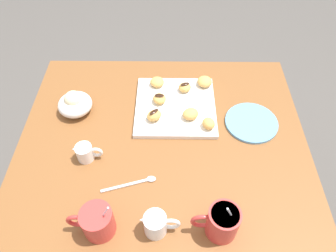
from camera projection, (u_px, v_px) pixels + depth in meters
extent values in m
plane|color=#514C47|center=(165.00, 225.00, 1.57)|extent=(8.00, 8.00, 0.00)
cube|color=brown|center=(163.00, 143.00, 1.04)|extent=(0.94, 0.81, 0.04)
cube|color=brown|center=(249.00, 131.00, 1.53)|extent=(0.07, 0.07, 0.67)
cube|color=brown|center=(81.00, 129.00, 1.53)|extent=(0.07, 0.07, 0.67)
cube|color=white|center=(175.00, 106.00, 1.11)|extent=(0.28, 0.28, 0.02)
cylinder|color=red|center=(223.00, 222.00, 0.80)|extent=(0.08, 0.08, 0.10)
torus|color=red|center=(203.00, 221.00, 0.79)|extent=(0.06, 0.01, 0.06)
cylinder|color=#331E11|center=(225.00, 215.00, 0.76)|extent=(0.07, 0.07, 0.01)
cylinder|color=silver|center=(232.00, 216.00, 0.77)|extent=(0.05, 0.03, 0.13)
cylinder|color=red|center=(98.00, 222.00, 0.80)|extent=(0.08, 0.08, 0.09)
torus|color=red|center=(77.00, 221.00, 0.80)|extent=(0.06, 0.01, 0.06)
cylinder|color=#331E11|center=(95.00, 216.00, 0.77)|extent=(0.07, 0.07, 0.01)
cylinder|color=silver|center=(102.00, 216.00, 0.78)|extent=(0.05, 0.01, 0.11)
cylinder|color=white|center=(155.00, 224.00, 0.81)|extent=(0.06, 0.06, 0.07)
cone|color=white|center=(144.00, 220.00, 0.79)|extent=(0.02, 0.02, 0.02)
torus|color=white|center=(171.00, 224.00, 0.80)|extent=(0.05, 0.01, 0.05)
cylinder|color=white|center=(155.00, 220.00, 0.78)|extent=(0.05, 0.05, 0.01)
ellipsoid|color=white|center=(75.00, 104.00, 1.08)|extent=(0.12, 0.12, 0.06)
sphere|color=#F4E5B2|center=(74.00, 100.00, 1.07)|extent=(0.06, 0.06, 0.06)
ellipsoid|color=green|center=(68.00, 96.00, 1.05)|extent=(0.03, 0.03, 0.01)
cylinder|color=white|center=(85.00, 153.00, 0.96)|extent=(0.05, 0.05, 0.05)
cone|color=white|center=(75.00, 149.00, 0.95)|extent=(0.02, 0.02, 0.02)
torus|color=white|center=(96.00, 152.00, 0.96)|extent=(0.04, 0.01, 0.04)
cylinder|color=black|center=(83.00, 149.00, 0.94)|extent=(0.04, 0.04, 0.01)
cylinder|color=#66A8DB|center=(251.00, 123.00, 1.07)|extent=(0.18, 0.18, 0.01)
cube|color=silver|center=(126.00, 185.00, 0.92)|extent=(0.15, 0.05, 0.00)
ellipsoid|color=silver|center=(151.00, 179.00, 0.93)|extent=(0.03, 0.02, 0.01)
ellipsoid|color=#DBA351|center=(159.00, 99.00, 1.10)|extent=(0.05, 0.05, 0.03)
ellipsoid|color=black|center=(159.00, 95.00, 1.09)|extent=(0.03, 0.02, 0.00)
ellipsoid|color=#DBA351|center=(154.00, 115.00, 1.05)|extent=(0.07, 0.06, 0.03)
ellipsoid|color=black|center=(154.00, 112.00, 1.04)|extent=(0.04, 0.04, 0.00)
ellipsoid|color=#DBA351|center=(190.00, 114.00, 1.05)|extent=(0.07, 0.07, 0.03)
ellipsoid|color=#DBA351|center=(185.00, 87.00, 1.14)|extent=(0.06, 0.06, 0.03)
ellipsoid|color=black|center=(185.00, 84.00, 1.13)|extent=(0.04, 0.03, 0.00)
ellipsoid|color=#DBA351|center=(209.00, 124.00, 1.03)|extent=(0.05, 0.05, 0.03)
ellipsoid|color=#DBA351|center=(157.00, 82.00, 1.16)|extent=(0.07, 0.07, 0.03)
ellipsoid|color=#DBA351|center=(205.00, 82.00, 1.16)|extent=(0.06, 0.06, 0.03)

